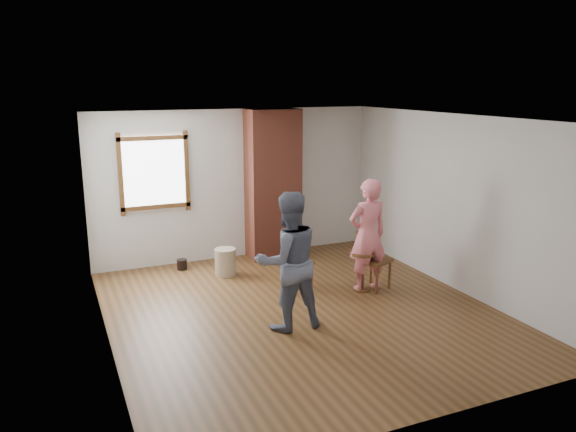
# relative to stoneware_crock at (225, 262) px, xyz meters

# --- Properties ---
(ground) EXTENTS (5.50, 5.50, 0.00)m
(ground) POSITION_rel_stoneware_crock_xyz_m (0.50, -1.84, -0.22)
(ground) COLOR brown
(ground) RESTS_ON ground
(room_shell) EXTENTS (5.04, 5.52, 2.62)m
(room_shell) POSITION_rel_stoneware_crock_xyz_m (0.44, -1.24, 1.59)
(room_shell) COLOR silver
(room_shell) RESTS_ON ground
(brick_chimney) EXTENTS (0.90, 0.50, 2.60)m
(brick_chimney) POSITION_rel_stoneware_crock_xyz_m (1.10, 0.66, 1.08)
(brick_chimney) COLOR #A34E39
(brick_chimney) RESTS_ON ground
(stoneware_crock) EXTENTS (0.43, 0.43, 0.44)m
(stoneware_crock) POSITION_rel_stoneware_crock_xyz_m (0.00, 0.00, 0.00)
(stoneware_crock) COLOR tan
(stoneware_crock) RESTS_ON ground
(dark_pot) EXTENTS (0.19, 0.19, 0.17)m
(dark_pot) POSITION_rel_stoneware_crock_xyz_m (-0.59, 0.56, -0.14)
(dark_pot) COLOR black
(dark_pot) RESTS_ON ground
(dining_chair_left) EXTENTS (0.49, 0.49, 0.89)m
(dining_chair_left) POSITION_rel_stoneware_crock_xyz_m (0.85, -0.92, 0.28)
(dining_chair_left) COLOR brown
(dining_chair_left) RESTS_ON ground
(dining_chair_right) EXTENTS (0.55, 0.55, 0.90)m
(dining_chair_right) POSITION_rel_stoneware_crock_xyz_m (1.84, -1.41, 0.28)
(dining_chair_right) COLOR brown
(dining_chair_right) RESTS_ON ground
(side_table) EXTENTS (0.40, 0.40, 0.60)m
(side_table) POSITION_rel_stoneware_crock_xyz_m (1.67, -1.46, 0.18)
(side_table) COLOR brown
(side_table) RESTS_ON ground
(cake_plate) EXTENTS (0.18, 0.18, 0.01)m
(cake_plate) POSITION_rel_stoneware_crock_xyz_m (1.67, -1.46, 0.38)
(cake_plate) COLOR white
(cake_plate) RESTS_ON side_table
(cake_slice) EXTENTS (0.08, 0.07, 0.06)m
(cake_slice) POSITION_rel_stoneware_crock_xyz_m (1.68, -1.46, 0.42)
(cake_slice) COLOR silver
(cake_slice) RESTS_ON cake_plate
(man) EXTENTS (0.86, 0.67, 1.76)m
(man) POSITION_rel_stoneware_crock_xyz_m (0.14, -2.22, 0.66)
(man) COLOR #151C3B
(man) RESTS_ON ground
(person_pink) EXTENTS (0.62, 0.41, 1.69)m
(person_pink) POSITION_rel_stoneware_crock_xyz_m (1.74, -1.47, 0.63)
(person_pink) COLOR pink
(person_pink) RESTS_ON ground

